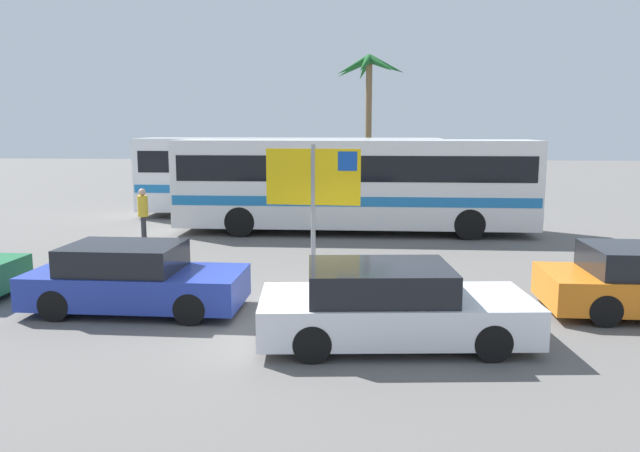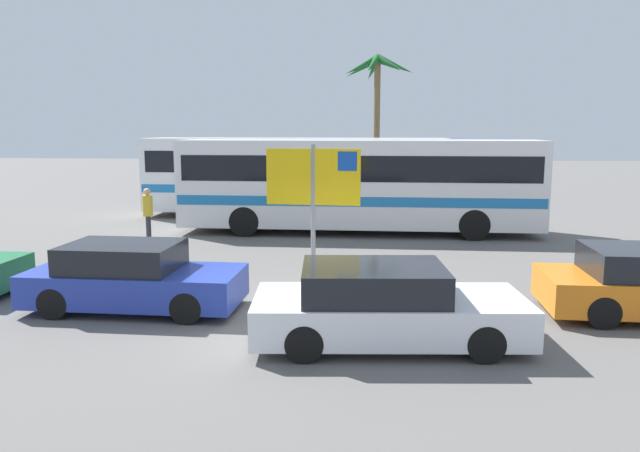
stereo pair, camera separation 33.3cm
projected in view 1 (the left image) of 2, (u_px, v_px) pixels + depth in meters
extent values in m
plane|color=#605E5B|center=(312.00, 317.00, 11.65)|extent=(120.00, 120.00, 0.00)
cube|color=white|center=(354.00, 183.00, 20.91)|extent=(12.09, 2.47, 2.90)
cube|color=black|center=(354.00, 167.00, 20.83)|extent=(11.60, 2.50, 0.84)
cube|color=#1E70B7|center=(354.00, 197.00, 20.99)|extent=(11.97, 2.50, 0.32)
cylinder|color=black|center=(459.00, 215.00, 21.93)|extent=(1.00, 0.28, 1.00)
cylinder|color=black|center=(469.00, 224.00, 19.74)|extent=(1.00, 0.28, 1.00)
cylinder|color=black|center=(252.00, 213.00, 22.47)|extent=(1.00, 0.28, 1.00)
cylinder|color=black|center=(240.00, 222.00, 20.29)|extent=(1.00, 0.28, 1.00)
cube|color=white|center=(289.00, 174.00, 24.79)|extent=(12.09, 2.47, 2.90)
cube|color=black|center=(289.00, 161.00, 24.70)|extent=(11.60, 2.50, 0.84)
cube|color=#1E70B7|center=(289.00, 187.00, 24.87)|extent=(11.97, 2.50, 0.32)
cylinder|color=black|center=(381.00, 202.00, 25.80)|extent=(1.00, 0.28, 1.00)
cylinder|color=black|center=(382.00, 209.00, 23.62)|extent=(1.00, 0.28, 1.00)
cylinder|color=black|center=(206.00, 200.00, 26.35)|extent=(1.00, 0.28, 1.00)
cylinder|color=black|center=(192.00, 207.00, 24.16)|extent=(1.00, 0.28, 1.00)
cylinder|color=gray|center=(313.00, 213.00, 14.25)|extent=(0.11, 0.11, 3.20)
cube|color=yellow|center=(313.00, 177.00, 14.12)|extent=(2.20, 0.22, 1.30)
cube|color=#1447A8|center=(348.00, 161.00, 13.95)|extent=(0.44, 0.10, 0.44)
cylinder|color=black|center=(574.00, 287.00, 12.75)|extent=(0.60, 0.17, 0.60)
cylinder|color=black|center=(605.00, 311.00, 11.06)|extent=(0.60, 0.17, 0.60)
cube|color=#23389E|center=(138.00, 287.00, 12.03)|extent=(4.19, 1.81, 0.64)
cube|color=black|center=(124.00, 257.00, 11.96)|extent=(2.19, 1.64, 0.52)
cylinder|color=black|center=(213.00, 287.00, 12.73)|extent=(0.60, 0.17, 0.60)
cylinder|color=black|center=(190.00, 309.00, 11.15)|extent=(0.60, 0.17, 0.60)
cylinder|color=black|center=(93.00, 284.00, 12.96)|extent=(0.60, 0.17, 0.60)
cylinder|color=black|center=(54.00, 306.00, 11.38)|extent=(0.60, 0.17, 0.60)
cube|color=silver|center=(395.00, 315.00, 10.21)|extent=(4.63, 2.30, 0.64)
cube|color=black|center=(379.00, 281.00, 10.11)|extent=(2.48, 1.95, 0.52)
cylinder|color=black|center=(464.00, 310.00, 11.13)|extent=(0.61, 0.21, 0.60)
cylinder|color=black|center=(493.00, 343.00, 9.40)|extent=(0.61, 0.21, 0.60)
cylinder|color=black|center=(312.00, 310.00, 11.08)|extent=(0.61, 0.21, 0.60)
cylinder|color=black|center=(312.00, 344.00, 9.35)|extent=(0.61, 0.21, 0.60)
cylinder|color=#2D2D33|center=(144.00, 230.00, 19.21)|extent=(0.13, 0.13, 0.83)
cylinder|color=#2D2D33|center=(143.00, 229.00, 19.37)|extent=(0.13, 0.13, 0.83)
cylinder|color=gold|center=(143.00, 206.00, 19.17)|extent=(0.32, 0.32, 0.65)
sphere|color=tan|center=(142.00, 192.00, 19.11)|extent=(0.22, 0.22, 0.22)
cylinder|color=brown|center=(368.00, 131.00, 31.56)|extent=(0.32, 0.32, 6.86)
cone|color=#195623|center=(387.00, 66.00, 31.02)|extent=(1.95, 0.52, 1.12)
cone|color=#195623|center=(381.00, 65.00, 31.68)|extent=(1.60, 1.78, 0.90)
cone|color=#195623|center=(364.00, 69.00, 31.87)|extent=(0.98, 1.93, 1.30)
cone|color=#195623|center=(354.00, 68.00, 31.42)|extent=(1.94, 1.09, 1.24)
cone|color=#195623|center=(353.00, 66.00, 30.78)|extent=(1.93, 1.16, 1.21)
cone|color=#195623|center=(365.00, 65.00, 30.24)|extent=(0.94, 1.97, 1.17)
cone|color=#195623|center=(382.00, 64.00, 30.39)|extent=(1.69, 1.67, 1.12)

